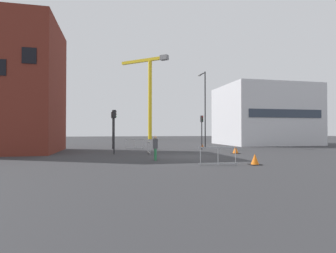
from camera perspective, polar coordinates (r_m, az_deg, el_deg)
The scene contains 15 objects.
ground at distance 21.11m, azimuth 4.26°, elevation -6.47°, with size 160.00×160.00×0.00m, color #333335.
brick_building at distance 29.18m, azimuth -29.46°, elevation 7.24°, with size 7.38×8.75×12.24m.
office_block at distance 42.71m, azimuth 19.84°, elevation 2.22°, with size 12.81×10.29×8.69m.
construction_crane at distance 65.00m, azimuth -3.96°, elevation 8.64°, with size 10.60×8.93×19.72m.
streetlamp_tall at distance 32.10m, azimuth 7.77°, elevation 4.78°, with size 0.44×1.87×9.04m.
traffic_light_crosswalk at distance 29.26m, azimuth 7.22°, elevation -0.02°, with size 0.27×0.38×3.70m.
traffic_light_far at distance 30.56m, azimuth -11.69°, elevation 0.49°, with size 0.37×0.36×4.16m.
traffic_light_corner at distance 23.73m, azimuth -11.42°, elevation 0.44°, with size 0.39×0.31×3.85m.
pedestrian_walking at distance 18.54m, azimuth -2.71°, elevation -4.18°, with size 0.34×0.34×1.70m.
safety_barrier_rear at distance 24.00m, azimuth -4.12°, elevation -4.45°, with size 0.17×2.53×1.08m.
safety_barrier_right_run at distance 30.51m, azimuth -7.07°, elevation -3.69°, with size 2.19×0.26×1.08m.
safety_barrier_mid_span at distance 16.22m, azimuth 10.64°, elevation -6.13°, with size 2.34×0.38×1.08m.
traffic_cone_orange at distance 24.82m, azimuth 14.21°, elevation -4.86°, with size 0.69×0.69×0.70m.
traffic_cone_by_barrier at distance 16.98m, azimuth 18.05°, elevation -6.73°, with size 0.65×0.65×0.66m.
traffic_cone_striped at distance 33.85m, azimuth 7.30°, elevation -3.99°, with size 0.49×0.49×0.49m.
Camera 1 is at (-5.92, -20.16, 2.04)m, focal length 28.57 mm.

